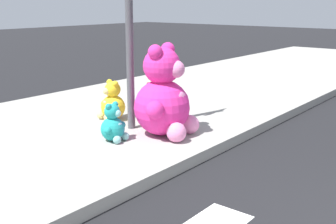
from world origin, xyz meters
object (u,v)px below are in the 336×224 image
Objects in this scene: plush_teal at (114,126)px; plush_red at (148,100)px; plush_pink_large at (164,99)px; sign_pole at (129,10)px; plush_yellow at (112,104)px.

plush_teal is 1.08× the size of plush_red.
plush_pink_large reaches higher than plush_red.
plush_pink_large is 1.41m from plush_red.
sign_pole is at bearing 21.27° from plush_teal.
plush_red is at bearing -8.09° from plush_yellow.
sign_pole is 1.57m from plush_yellow.
sign_pole is at bearing -152.21° from plush_red.
sign_pole is 1.83m from plush_red.
plush_red is at bearing 27.79° from sign_pole.
plush_yellow reaches higher than plush_red.
sign_pole is at bearing 94.98° from plush_pink_large.
sign_pole is 2.51× the size of plush_pink_large.
plush_yellow is at bearing 73.43° from sign_pole.
plush_yellow is at bearing 83.98° from plush_pink_large.
sign_pole is 6.08× the size of plush_teal.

